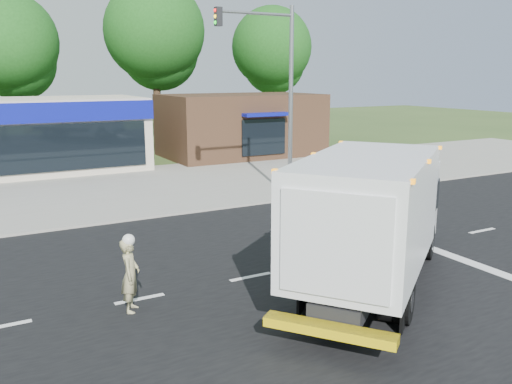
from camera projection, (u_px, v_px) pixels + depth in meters
ground at (342, 259)px, 15.71m from camera, size 120.00×120.00×0.00m
road_asphalt at (342, 259)px, 15.71m from camera, size 60.00×14.00×0.02m
sidewalk at (221, 201)px, 22.73m from camera, size 60.00×2.40×0.12m
parking_apron at (173, 179)px, 27.71m from camera, size 60.00×9.00×0.02m
lane_markings at (410, 265)px, 15.19m from camera, size 55.20×7.00×0.01m
ems_box_truck at (374, 211)px, 13.12m from camera, size 7.68×6.69×3.47m
emergency_worker at (130, 274)px, 12.10m from camera, size 0.65×0.74×1.81m
brown_storefront at (241, 125)px, 35.70m from camera, size 10.00×6.70×4.00m
traffic_signal_pole at (278, 83)px, 22.29m from camera, size 3.51×0.25×8.00m
background_trees at (88, 43)px, 37.88m from camera, size 36.77×7.39×12.10m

